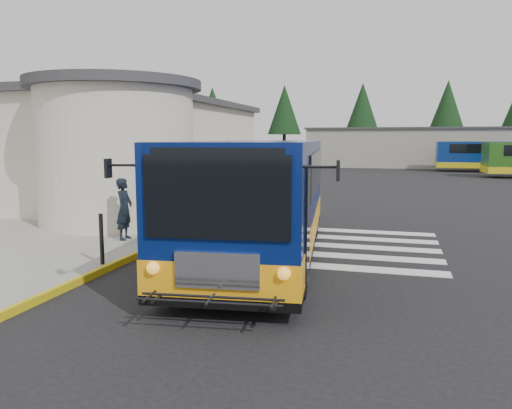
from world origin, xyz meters
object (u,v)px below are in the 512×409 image
(bollard, at_px, (102,239))
(transit_bus, at_px, (261,202))
(pedestrian_b, at_px, (112,202))
(far_bus_a, at_px, (490,155))
(pedestrian_a, at_px, (124,209))

(bollard, bearing_deg, transit_bus, 36.04)
(transit_bus, xyz_separation_m, bollard, (-3.16, -2.30, -0.68))
(transit_bus, relative_size, pedestrian_b, 5.92)
(transit_bus, xyz_separation_m, far_bus_a, (11.55, 37.65, 0.14))
(bollard, relative_size, far_bus_a, 0.13)
(transit_bus, distance_m, pedestrian_b, 5.42)
(transit_bus, bearing_deg, far_bus_a, 66.31)
(pedestrian_a, bearing_deg, transit_bus, -101.56)
(transit_bus, bearing_deg, bollard, -150.59)
(far_bus_a, bearing_deg, transit_bus, 163.38)
(transit_bus, distance_m, bollard, 3.96)
(transit_bus, xyz_separation_m, pedestrian_a, (-4.13, 0.39, -0.38))
(bollard, bearing_deg, pedestrian_a, 109.92)
(far_bus_a, bearing_deg, pedestrian_a, 157.61)
(bollard, distance_m, far_bus_a, 42.58)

